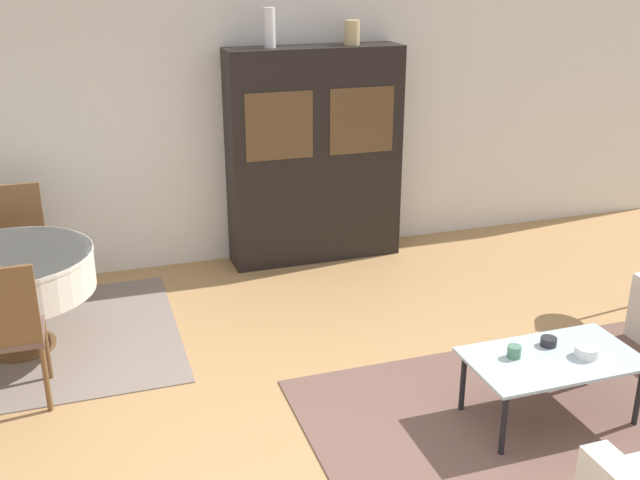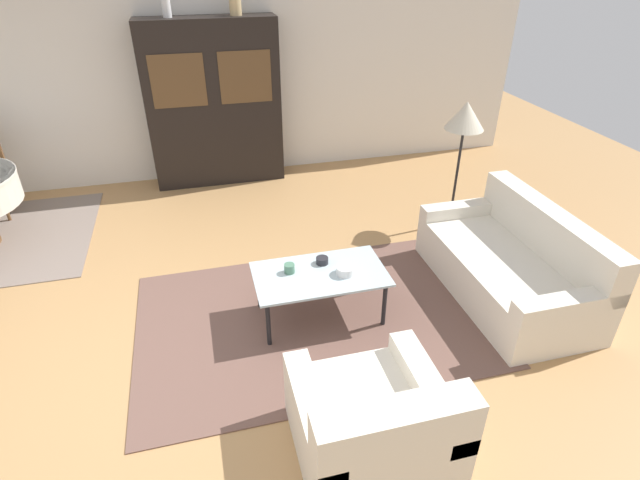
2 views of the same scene
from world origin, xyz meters
name	(u,v)px [view 2 (image 2 of 2)]	position (x,y,z in m)	size (l,w,h in m)	color
ground_plane	(154,371)	(0.00, 0.00, 0.00)	(14.00, 14.00, 0.00)	tan
wall_back	(142,75)	(0.00, 3.63, 1.35)	(10.00, 0.06, 2.70)	silver
area_rug	(313,318)	(1.28, 0.28, 0.01)	(2.87, 1.93, 0.01)	brown
couch	(511,266)	(3.07, 0.21, 0.28)	(0.89, 1.71, 0.79)	silver
armchair	(373,427)	(1.31, -1.09, 0.28)	(0.88, 0.89, 0.77)	silver
coffee_table	(320,277)	(1.35, 0.30, 0.40)	(1.07, 0.61, 0.43)	black
display_cabinet	(214,104)	(0.80, 3.38, 1.00)	(1.62, 0.40, 2.00)	black
floor_lamp	(465,121)	(3.17, 1.50, 1.17)	(0.40, 0.40, 1.38)	black
cup	(289,268)	(1.12, 0.38, 0.48)	(0.08, 0.08, 0.08)	#4C7A60
bowl	(345,270)	(1.54, 0.24, 0.47)	(0.15, 0.15, 0.07)	white
bowl_small	(322,261)	(1.40, 0.44, 0.47)	(0.10, 0.10, 0.05)	#232328
vase_tall	(165,1)	(0.40, 3.38, 2.17)	(0.10, 0.10, 0.34)	white
vase_short	(235,5)	(1.16, 3.38, 2.11)	(0.14, 0.14, 0.21)	tan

